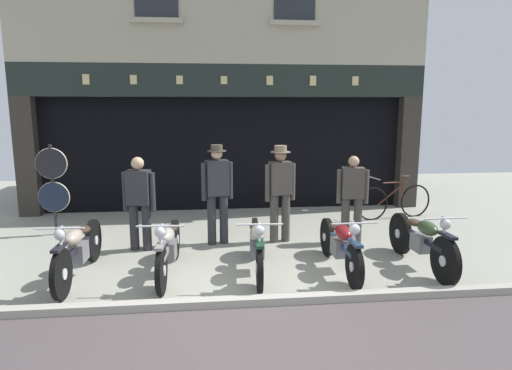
# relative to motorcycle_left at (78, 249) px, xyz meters

# --- Properties ---
(ground) EXTENTS (21.08, 22.00, 0.18)m
(ground) POSITION_rel_motorcycle_left_xyz_m (2.26, -2.20, -0.47)
(ground) COLOR #989889
(shop_facade) EXTENTS (9.38, 4.42, 6.61)m
(shop_facade) POSITION_rel_motorcycle_left_xyz_m (2.26, 5.77, 1.33)
(shop_facade) COLOR black
(shop_facade) RESTS_ON ground
(motorcycle_left) EXTENTS (0.62, 2.11, 0.93)m
(motorcycle_left) POSITION_rel_motorcycle_left_xyz_m (0.00, 0.00, 0.00)
(motorcycle_left) COLOR black
(motorcycle_left) RESTS_ON ground
(motorcycle_center_left) EXTENTS (0.62, 2.02, 0.91)m
(motorcycle_center_left) POSITION_rel_motorcycle_left_xyz_m (1.25, -0.01, -0.01)
(motorcycle_center_left) COLOR black
(motorcycle_center_left) RESTS_ON ground
(motorcycle_center) EXTENTS (0.62, 2.05, 0.92)m
(motorcycle_center) POSITION_rel_motorcycle_left_xyz_m (2.53, -0.06, -0.01)
(motorcycle_center) COLOR black
(motorcycle_center) RESTS_ON ground
(motorcycle_center_right) EXTENTS (0.62, 2.00, 0.91)m
(motorcycle_center_right) POSITION_rel_motorcycle_left_xyz_m (3.75, -0.12, -0.01)
(motorcycle_center_right) COLOR black
(motorcycle_center_right) RESTS_ON ground
(motorcycle_right) EXTENTS (0.62, 2.02, 0.94)m
(motorcycle_right) POSITION_rel_motorcycle_left_xyz_m (5.00, -0.14, 0.01)
(motorcycle_right) COLOR black
(motorcycle_right) RESTS_ON ground
(salesman_left) EXTENTS (0.55, 0.29, 1.58)m
(salesman_left) POSITION_rel_motorcycle_left_xyz_m (0.69, 1.21, 0.44)
(salesman_left) COLOR #2D2D33
(salesman_left) RESTS_ON ground
(shopkeeper_center) EXTENTS (0.55, 0.33, 1.75)m
(shopkeeper_center) POSITION_rel_motorcycle_left_xyz_m (2.00, 1.41, 0.54)
(shopkeeper_center) COLOR #2D2D33
(shopkeeper_center) RESTS_ON ground
(salesman_right) EXTENTS (0.55, 0.35, 1.73)m
(salesman_right) POSITION_rel_motorcycle_left_xyz_m (3.10, 1.41, 0.54)
(salesman_right) COLOR #47423D
(salesman_right) RESTS_ON ground
(assistant_far_right) EXTENTS (0.55, 0.28, 1.55)m
(assistant_far_right) POSITION_rel_motorcycle_left_xyz_m (4.37, 1.26, 0.42)
(assistant_far_right) COLOR #47423D
(assistant_far_right) RESTS_ON ground
(tyre_sign_pole) EXTENTS (0.58, 0.06, 1.71)m
(tyre_sign_pole) POSITION_rel_motorcycle_left_xyz_m (-1.03, 2.31, 0.59)
(tyre_sign_pole) COLOR #232328
(tyre_sign_pole) RESTS_ON ground
(advert_board_near) EXTENTS (0.79, 0.03, 0.90)m
(advert_board_near) POSITION_rel_motorcycle_left_xyz_m (4.57, 4.18, 1.35)
(advert_board_near) COLOR beige
(advert_board_far) EXTENTS (0.64, 0.03, 1.03)m
(advert_board_far) POSITION_rel_motorcycle_left_xyz_m (5.74, 4.18, 1.38)
(advert_board_far) COLOR silver
(leaning_bicycle) EXTENTS (1.76, 0.52, 0.95)m
(leaning_bicycle) POSITION_rel_motorcycle_left_xyz_m (5.84, 2.83, -0.05)
(leaning_bicycle) COLOR black
(leaning_bicycle) RESTS_ON ground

